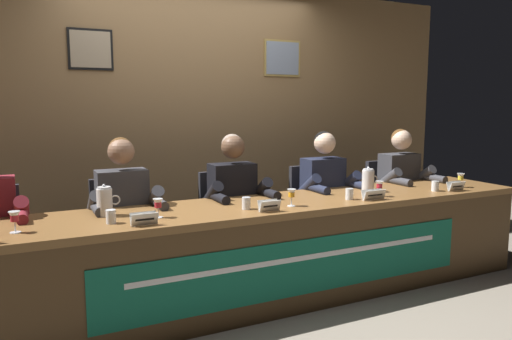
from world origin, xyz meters
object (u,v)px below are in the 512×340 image
at_px(chair_right, 315,216).
at_px(juice_glass_right, 379,186).
at_px(chair_left, 121,240).
at_px(juice_glass_center, 292,194).
at_px(water_cup_far_right, 435,187).
at_px(juice_glass_far_right, 461,178).
at_px(water_pitcher_left_side, 105,201).
at_px(water_cup_left, 111,217).
at_px(water_pitcher_right_side, 368,180).
at_px(water_cup_right, 349,195).
at_px(panelist_right, 328,190).
at_px(chair_center, 227,227).
at_px(conference_table, 264,237).
at_px(juice_glass_far_left, 14,218).
at_px(nameplate_far_right, 456,186).
at_px(panelist_left, 125,209).
at_px(panelist_far_right, 404,183).
at_px(water_cup_center, 246,204).
at_px(nameplate_right, 374,195).
at_px(panelist_center, 236,199).
at_px(nameplate_center, 269,206).
at_px(chair_far_right, 389,208).
at_px(nameplate_left, 144,219).
at_px(juice_glass_left, 158,205).

height_order(chair_right, juice_glass_right, chair_right).
xyz_separation_m(chair_left, juice_glass_center, (1.07, -0.74, 0.39)).
distance_m(chair_left, water_cup_far_right, 2.58).
relative_size(juice_glass_far_right, water_pitcher_left_side, 0.59).
bearing_deg(juice_glass_center, juice_glass_far_right, 1.00).
distance_m(water_cup_left, water_pitcher_right_side, 2.11).
distance_m(chair_left, juice_glass_far_right, 2.90).
xyz_separation_m(juice_glass_center, water_cup_right, (0.52, 0.02, -0.05)).
bearing_deg(panelist_right, chair_center, 167.17).
bearing_deg(conference_table, juice_glass_far_left, 179.98).
height_order(panelist_right, nameplate_far_right, panelist_right).
relative_size(chair_left, water_cup_left, 10.52).
relative_size(panelist_left, water_pitcher_left_side, 5.82).
xyz_separation_m(chair_right, panelist_far_right, (0.87, -0.20, 0.28)).
distance_m(chair_left, water_cup_center, 1.06).
height_order(juice_glass_far_left, water_pitcher_right_side, water_pitcher_right_side).
xyz_separation_m(conference_table, juice_glass_far_right, (1.91, -0.03, 0.31)).
height_order(panelist_left, panelist_far_right, same).
height_order(chair_center, nameplate_right, chair_center).
bearing_deg(water_cup_right, water_pitcher_left_side, 171.65).
distance_m(panelist_center, nameplate_right, 1.07).
relative_size(nameplate_center, water_cup_right, 1.77).
distance_m(conference_table, juice_glass_right, 1.04).
bearing_deg(water_pitcher_left_side, panelist_left, 56.21).
xyz_separation_m(nameplate_center, water_cup_center, (-0.11, 0.13, -0.00)).
bearing_deg(panelist_center, chair_far_right, 6.50).
bearing_deg(water_cup_left, water_cup_right, -1.04).
relative_size(juice_glass_center, nameplate_far_right, 0.77).
distance_m(juice_glass_far_left, panelist_right, 2.50).
relative_size(water_cup_left, panelist_far_right, 0.07).
xyz_separation_m(nameplate_left, water_cup_right, (1.59, 0.11, -0.00)).
xyz_separation_m(juice_glass_far_left, juice_glass_left, (0.82, 0.01, 0.00)).
bearing_deg(juice_glass_right, juice_glass_left, 178.03).
xyz_separation_m(panelist_center, chair_right, (0.87, 0.20, -0.28)).
relative_size(panelist_far_right, water_cup_far_right, 14.37).
xyz_separation_m(nameplate_left, chair_far_right, (2.63, 0.82, -0.34)).
bearing_deg(juice_glass_left, juice_glass_far_right, -0.86).
relative_size(juice_glass_right, water_pitcher_left_side, 0.59).
bearing_deg(panelist_left, chair_center, 12.83).
height_order(juice_glass_right, water_pitcher_right_side, water_pitcher_right_side).
bearing_deg(water_cup_far_right, water_pitcher_right_side, 157.04).
bearing_deg(water_pitcher_left_side, nameplate_right, -10.34).
distance_m(chair_right, water_cup_far_right, 1.08).
height_order(panelist_center, water_cup_far_right, panelist_center).
distance_m(panelist_left, water_pitcher_right_side, 1.96).
bearing_deg(water_pitcher_left_side, panelist_center, 14.01).
bearing_deg(water_cup_right, juice_glass_right, -1.27).
bearing_deg(juice_glass_right, chair_center, 143.90).
bearing_deg(juice_glass_center, water_cup_far_right, -0.19).
xyz_separation_m(chair_center, water_cup_right, (0.71, -0.72, 0.34)).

